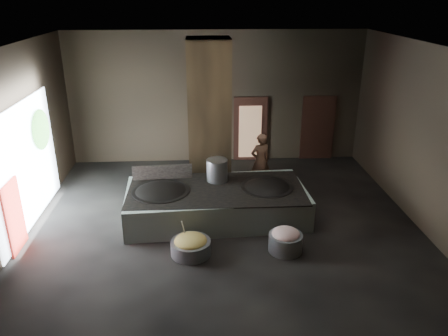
{
  "coord_description": "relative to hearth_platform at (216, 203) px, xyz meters",
  "views": [
    {
      "loc": [
        -0.58,
        -10.21,
        5.67
      ],
      "look_at": [
        0.05,
        0.61,
        1.25
      ],
      "focal_mm": 35.0,
      "sensor_mm": 36.0,
      "label": 1
    }
  ],
  "objects": [
    {
      "name": "back_wall",
      "position": [
        0.18,
        4.35,
        1.84
      ],
      "size": [
        10.0,
        0.1,
        4.5
      ],
      "primitive_type": "cube",
      "color": "black",
      "rests_on": "ground"
    },
    {
      "name": "left_wall",
      "position": [
        -4.87,
        -0.2,
        1.84
      ],
      "size": [
        0.1,
        9.0,
        4.5
      ],
      "primitive_type": "cube",
      "color": "black",
      "rests_on": "ground"
    },
    {
      "name": "wok_left",
      "position": [
        -1.45,
        -0.05,
        0.34
      ],
      "size": [
        1.48,
        1.48,
        0.41
      ],
      "primitive_type": "ellipsoid",
      "color": "black",
      "rests_on": "hearth_platform"
    },
    {
      "name": "left_opening",
      "position": [
        -4.77,
        0.0,
        1.19
      ],
      "size": [
        0.04,
        4.2,
        3.1
      ],
      "primitive_type": "cube",
      "color": "white",
      "rests_on": "ground"
    },
    {
      "name": "doorway_near_glow",
      "position": [
        1.37,
        4.21,
        0.64
      ],
      "size": [
        0.79,
        0.04,
        1.87
      ],
      "primitive_type": "cube",
      "color": "#8C6647",
      "rests_on": "ground"
    },
    {
      "name": "veg_fill",
      "position": [
        -0.66,
        -1.76,
        -0.06
      ],
      "size": [
        0.76,
        0.76,
        0.23
      ],
      "primitive_type": "ellipsoid",
      "color": "#98B055",
      "rests_on": "veg_basin"
    },
    {
      "name": "platform_cap",
      "position": [
        0.0,
        0.0,
        0.41
      ],
      "size": [
        4.6,
        2.21,
        0.03
      ],
      "primitive_type": "cube",
      "color": "black",
      "rests_on": "hearth_platform"
    },
    {
      "name": "splash_guard",
      "position": [
        -1.45,
        0.75,
        0.62
      ],
      "size": [
        1.64,
        0.16,
        0.41
      ],
      "primitive_type": "cube",
      "rotation": [
        0.0,
        0.0,
        0.06
      ],
      "color": "black",
      "rests_on": "hearth_platform"
    },
    {
      "name": "front_wall",
      "position": [
        0.18,
        -4.75,
        1.84
      ],
      "size": [
        10.0,
        0.1,
        4.5
      ],
      "primitive_type": "cube",
      "color": "black",
      "rests_on": "ground"
    },
    {
      "name": "pillar",
      "position": [
        -0.12,
        1.7,
        1.84
      ],
      "size": [
        1.2,
        1.2,
        4.5
      ],
      "primitive_type": "cube",
      "color": "black",
      "rests_on": "ground"
    },
    {
      "name": "ladle",
      "position": [
        -0.81,
        -1.61,
        0.14
      ],
      "size": [
        0.1,
        0.36,
        0.66
      ],
      "primitive_type": "cylinder",
      "rotation": [
        0.49,
        0.0,
        -0.21
      ],
      "color": "#B0B5B8",
      "rests_on": "veg_basin"
    },
    {
      "name": "floor",
      "position": [
        0.18,
        -0.2,
        -0.46
      ],
      "size": [
        10.0,
        9.0,
        0.1
      ],
      "primitive_type": "cube",
      "color": "black",
      "rests_on": "ground"
    },
    {
      "name": "cook",
      "position": [
        1.42,
        1.87,
        0.45
      ],
      "size": [
        0.72,
        0.57,
        1.72
      ],
      "primitive_type": "imported",
      "rotation": [
        0.0,
        0.0,
        3.44
      ],
      "color": "#96664C",
      "rests_on": "ground"
    },
    {
      "name": "meat_fill",
      "position": [
        1.54,
        -1.74,
        0.04
      ],
      "size": [
        0.65,
        0.65,
        0.25
      ],
      "primitive_type": "ellipsoid",
      "color": "#DB8883",
      "rests_on": "meat_basin"
    },
    {
      "name": "ceiling",
      "position": [
        0.18,
        -0.2,
        4.14
      ],
      "size": [
        10.0,
        9.0,
        0.1
      ],
      "primitive_type": "cube",
      "color": "black",
      "rests_on": "back_wall"
    },
    {
      "name": "doorway_far",
      "position": [
        3.78,
        4.25,
        0.69
      ],
      "size": [
        1.18,
        0.08,
        2.38
      ],
      "primitive_type": "cube",
      "color": "black",
      "rests_on": "ground"
    },
    {
      "name": "tree_silhouette",
      "position": [
        -4.67,
        1.1,
        1.79
      ],
      "size": [
        0.28,
        1.1,
        1.1
      ],
      "primitive_type": "ellipsoid",
      "color": "#194714",
      "rests_on": "left_opening"
    },
    {
      "name": "wok_right_rim",
      "position": [
        1.35,
        0.05,
        0.41
      ],
      "size": [
        1.41,
        1.41,
        0.05
      ],
      "primitive_type": "cylinder",
      "color": "black",
      "rests_on": "hearth_platform"
    },
    {
      "name": "stock_pot",
      "position": [
        0.05,
        0.55,
        0.72
      ],
      "size": [
        0.57,
        0.57,
        0.61
      ],
      "primitive_type": "cylinder",
      "color": "#B0B5B8",
      "rests_on": "hearth_platform"
    },
    {
      "name": "right_wall",
      "position": [
        5.23,
        -0.2,
        1.84
      ],
      "size": [
        0.1,
        9.0,
        4.5
      ],
      "primitive_type": "cube",
      "color": "black",
      "rests_on": "ground"
    },
    {
      "name": "meat_basin",
      "position": [
        1.54,
        -1.74,
        -0.19
      ],
      "size": [
        0.92,
        0.92,
        0.43
      ],
      "primitive_type": "cylinder",
      "rotation": [
        0.0,
        0.0,
        -0.19
      ],
      "color": "gray",
      "rests_on": "ground"
    },
    {
      "name": "doorway_far_glow",
      "position": [
        3.62,
        4.24,
        0.64
      ],
      "size": [
        0.83,
        0.04,
        1.96
      ],
      "primitive_type": "cube",
      "color": "#8C6647",
      "rests_on": "ground"
    },
    {
      "name": "wok_left_rim",
      "position": [
        -1.45,
        -0.05,
        0.41
      ],
      "size": [
        1.51,
        1.51,
        0.05
      ],
      "primitive_type": "cylinder",
      "color": "black",
      "rests_on": "hearth_platform"
    },
    {
      "name": "pavilion_sliver",
      "position": [
        -4.7,
        -1.3,
        0.44
      ],
      "size": [
        0.05,
        0.9,
        1.7
      ],
      "primitive_type": "cube",
      "color": "maroon",
      "rests_on": "ground"
    },
    {
      "name": "veg_basin",
      "position": [
        -0.66,
        -1.76,
        -0.24
      ],
      "size": [
        1.11,
        1.11,
        0.34
      ],
      "primitive_type": "cylinder",
      "rotation": [
        0.0,
        0.0,
        0.23
      ],
      "color": "gray",
      "rests_on": "ground"
    },
    {
      "name": "wok_right",
      "position": [
        1.35,
        0.05,
        0.34
      ],
      "size": [
        1.38,
        1.38,
        0.39
      ],
      "primitive_type": "ellipsoid",
      "color": "black",
      "rests_on": "hearth_platform"
    },
    {
      "name": "hearth_platform",
      "position": [
        0.0,
        0.0,
        0.0
      ],
      "size": [
        4.82,
        2.52,
        0.82
      ],
      "primitive_type": "cube",
      "rotation": [
        0.0,
        0.0,
        0.06
      ],
      "color": "silver",
      "rests_on": "ground"
    },
    {
      "name": "doorway_near",
      "position": [
        1.38,
        4.25,
        0.69
      ],
      "size": [
        1.18,
        0.08,
        2.38
      ],
      "primitive_type": "cube",
      "color": "black",
      "rests_on": "ground"
    }
  ]
}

